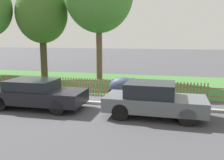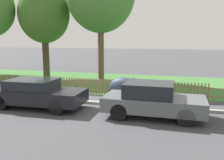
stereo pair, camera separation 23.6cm
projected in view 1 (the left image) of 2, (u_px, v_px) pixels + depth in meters
name	position (u px, v px, depth m)	size (l,w,h in m)	color
ground_plane	(72.00, 103.00, 12.18)	(120.00, 120.00, 0.00)	#424247
kerb_stone	(73.00, 101.00, 12.26)	(37.34, 0.20, 0.12)	#9E998E
grass_strip	(105.00, 82.00, 17.94)	(37.34, 8.01, 0.01)	#3D7033
park_fence	(86.00, 86.00, 14.05)	(37.34, 0.05, 0.92)	olive
parked_car_black_saloon	(36.00, 93.00, 11.22)	(4.38, 1.82, 1.30)	black
parked_car_navy_estate	(153.00, 99.00, 9.97)	(3.99, 1.79, 1.40)	#51565B
covered_motorcycle	(125.00, 86.00, 12.70)	(1.79, 0.94, 1.16)	black
tree_mid_park	(42.00, 14.00, 18.91)	(3.88, 3.88, 7.19)	#473828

